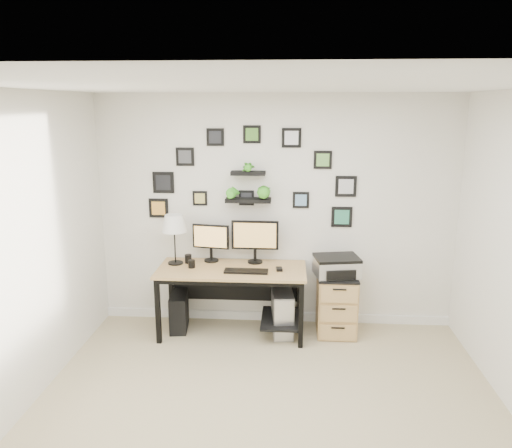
# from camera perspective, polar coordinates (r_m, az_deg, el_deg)

# --- Properties ---
(room) EXTENTS (4.00, 4.00, 4.00)m
(room) POSITION_cam_1_polar(r_m,az_deg,el_deg) (5.97, 2.15, -10.47)
(room) COLOR #BEAF88
(room) RESTS_ON ground
(desk) EXTENTS (1.60, 0.70, 0.75)m
(desk) POSITION_cam_1_polar(r_m,az_deg,el_deg) (5.49, -2.36, -6.20)
(desk) COLOR tan
(desk) RESTS_ON ground
(monitor_left) EXTENTS (0.42, 0.19, 0.43)m
(monitor_left) POSITION_cam_1_polar(r_m,az_deg,el_deg) (5.60, -5.19, -1.84)
(monitor_left) COLOR black
(monitor_left) RESTS_ON desk
(monitor_right) EXTENTS (0.52, 0.17, 0.48)m
(monitor_right) POSITION_cam_1_polar(r_m,az_deg,el_deg) (5.51, -0.11, -1.61)
(monitor_right) COLOR black
(monitor_right) RESTS_ON desk
(keyboard) EXTENTS (0.46, 0.16, 0.02)m
(keyboard) POSITION_cam_1_polar(r_m,az_deg,el_deg) (5.29, -1.14, -5.41)
(keyboard) COLOR black
(keyboard) RESTS_ON desk
(mouse) EXTENTS (0.08, 0.10, 0.03)m
(mouse) POSITION_cam_1_polar(r_m,az_deg,el_deg) (5.35, 2.67, -5.17)
(mouse) COLOR black
(mouse) RESTS_ON desk
(table_lamp) EXTENTS (0.27, 0.27, 0.56)m
(table_lamp) POSITION_cam_1_polar(r_m,az_deg,el_deg) (5.52, -9.35, -0.06)
(table_lamp) COLOR black
(table_lamp) RESTS_ON desk
(mug) EXTENTS (0.08, 0.08, 0.09)m
(mug) POSITION_cam_1_polar(r_m,az_deg,el_deg) (5.46, -7.37, -4.55)
(mug) COLOR black
(mug) RESTS_ON desk
(pen_cup) EXTENTS (0.08, 0.08, 0.10)m
(pen_cup) POSITION_cam_1_polar(r_m,az_deg,el_deg) (5.63, -7.75, -3.96)
(pen_cup) COLOR black
(pen_cup) RESTS_ON desk
(pc_tower_black) EXTENTS (0.23, 0.43, 0.41)m
(pc_tower_black) POSITION_cam_1_polar(r_m,az_deg,el_deg) (5.76, -8.79, -9.86)
(pc_tower_black) COLOR black
(pc_tower_black) RESTS_ON ground
(pc_tower_grey) EXTENTS (0.26, 0.51, 0.49)m
(pc_tower_grey) POSITION_cam_1_polar(r_m,az_deg,el_deg) (5.59, 3.03, -10.01)
(pc_tower_grey) COLOR gray
(pc_tower_grey) RESTS_ON ground
(file_cabinet) EXTENTS (0.43, 0.53, 0.67)m
(file_cabinet) POSITION_cam_1_polar(r_m,az_deg,el_deg) (5.64, 9.17, -8.98)
(file_cabinet) COLOR tan
(file_cabinet) RESTS_ON ground
(printer) EXTENTS (0.52, 0.44, 0.21)m
(printer) POSITION_cam_1_polar(r_m,az_deg,el_deg) (5.47, 9.21, -4.76)
(printer) COLOR silver
(printer) RESTS_ON file_cabinet
(wall_decor) EXTENTS (2.32, 0.18, 1.11)m
(wall_decor) POSITION_cam_1_polar(r_m,az_deg,el_deg) (5.48, -0.64, 4.91)
(wall_decor) COLOR black
(wall_decor) RESTS_ON ground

